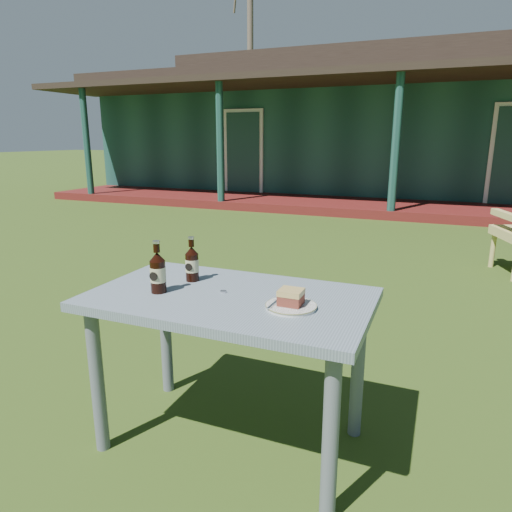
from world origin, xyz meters
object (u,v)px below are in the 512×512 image
at_px(cafe_table, 230,317).
at_px(cola_bottle_near, 192,263).
at_px(cola_bottle_far, 158,272).
at_px(cake_slice, 291,297).
at_px(plate, 291,306).

xyz_separation_m(cafe_table, cola_bottle_near, (-0.25, 0.12, 0.19)).
distance_m(cafe_table, cola_bottle_far, 0.37).
height_order(cafe_table, cake_slice, cake_slice).
distance_m(plate, cake_slice, 0.04).
relative_size(cola_bottle_near, cola_bottle_far, 0.92).
xyz_separation_m(plate, cola_bottle_near, (-0.54, 0.17, 0.08)).
bearing_deg(cafe_table, plate, -9.59).
distance_m(cake_slice, cola_bottle_near, 0.56).
relative_size(cafe_table, plate, 5.88).
relative_size(cafe_table, cola_bottle_far, 5.23).
bearing_deg(cola_bottle_far, cola_bottle_near, 75.46).
height_order(cafe_table, cola_bottle_far, cola_bottle_far).
distance_m(cake_slice, cola_bottle_far, 0.59).
height_order(cake_slice, cola_bottle_near, cola_bottle_near).
height_order(cola_bottle_near, cola_bottle_far, cola_bottle_far).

